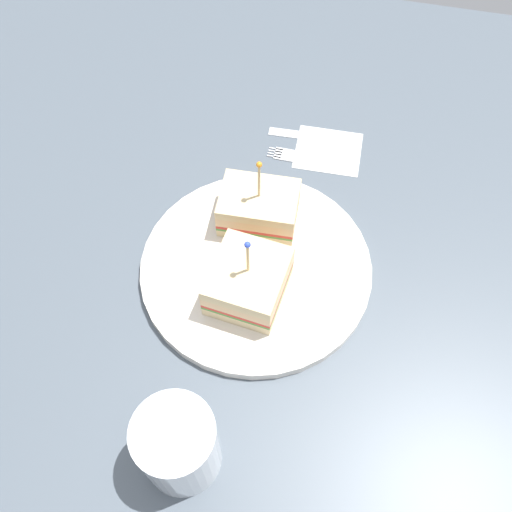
% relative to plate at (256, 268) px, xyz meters
% --- Properties ---
extents(ground_plane, '(1.19, 1.19, 0.02)m').
position_rel_plate_xyz_m(ground_plane, '(0.00, 0.00, -0.02)').
color(ground_plane, '#4C5660').
extents(plate, '(0.28, 0.28, 0.01)m').
position_rel_plate_xyz_m(plate, '(0.00, 0.00, 0.00)').
color(plate, silver).
rests_on(plate, ground_plane).
extents(sandwich_half_front, '(0.07, 0.10, 0.11)m').
position_rel_plate_xyz_m(sandwich_half_front, '(-0.07, -0.01, 0.03)').
color(sandwich_half_front, beige).
rests_on(sandwich_half_front, plate).
extents(sandwich_half_back, '(0.10, 0.09, 0.11)m').
position_rel_plate_xyz_m(sandwich_half_back, '(0.04, 0.00, 0.03)').
color(sandwich_half_back, beige).
rests_on(sandwich_half_back, plate).
extents(drink_glass, '(0.08, 0.08, 0.10)m').
position_rel_plate_xyz_m(drink_glass, '(0.23, -0.02, 0.04)').
color(drink_glass, '#B74C33').
rests_on(drink_glass, ground_plane).
extents(napkin, '(0.09, 0.09, 0.00)m').
position_rel_plate_xyz_m(napkin, '(-0.22, 0.06, -0.01)').
color(napkin, white).
rests_on(napkin, ground_plane).
extents(fork, '(0.02, 0.12, 0.00)m').
position_rel_plate_xyz_m(fork, '(-0.19, 0.02, -0.01)').
color(fork, silver).
rests_on(fork, ground_plane).
extents(knife, '(0.02, 0.13, 0.00)m').
position_rel_plate_xyz_m(knife, '(-0.24, 0.02, -0.01)').
color(knife, silver).
rests_on(knife, ground_plane).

